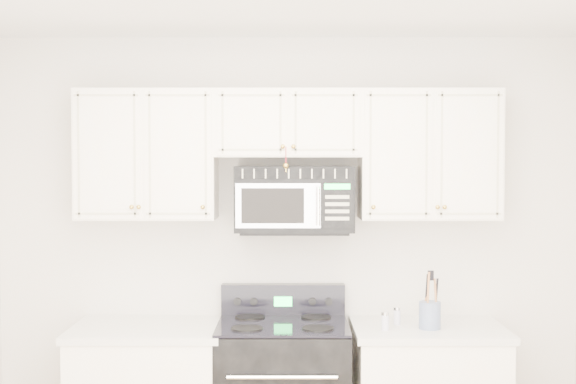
{
  "coord_description": "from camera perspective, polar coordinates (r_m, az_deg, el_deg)",
  "views": [
    {
      "loc": [
        0.01,
        -3.09,
        1.88
      ],
      "look_at": [
        0.0,
        1.3,
        1.69
      ],
      "focal_mm": 50.0,
      "sensor_mm": 36.0,
      "label": 1
    }
  ],
  "objects": [
    {
      "name": "shaker_salt",
      "position": [
        4.53,
        6.93,
        -9.1
      ],
      "size": [
        0.04,
        0.04,
        0.1
      ],
      "color": "silver",
      "rests_on": "base_cabinet_right"
    },
    {
      "name": "shaker_pepper",
      "position": [
        4.69,
        7.77,
        -8.72
      ],
      "size": [
        0.04,
        0.04,
        0.1
      ],
      "color": "silver",
      "rests_on": "base_cabinet_right"
    },
    {
      "name": "room",
      "position": [
        3.14,
        -0.05,
        -8.12
      ],
      "size": [
        3.51,
        3.51,
        2.61
      ],
      "color": "#9C7A54",
      "rests_on": "ground"
    },
    {
      "name": "utensil_crock",
      "position": [
        4.6,
        10.05,
        -8.54
      ],
      "size": [
        0.12,
        0.12,
        0.32
      ],
      "color": "slate",
      "rests_on": "base_cabinet_right"
    },
    {
      "name": "upper_cabinets",
      "position": [
        4.67,
        0.01,
        3.14
      ],
      "size": [
        2.44,
        0.37,
        0.75
      ],
      "color": "white",
      "rests_on": "ground"
    },
    {
      "name": "microwave",
      "position": [
        4.67,
        0.45,
        -0.47
      ],
      "size": [
        0.68,
        0.39,
        0.38
      ],
      "color": "black",
      "rests_on": "ground"
    }
  ]
}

